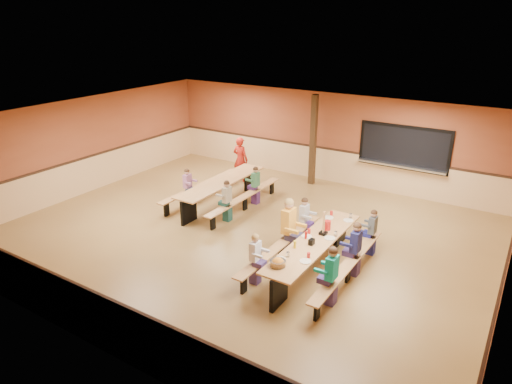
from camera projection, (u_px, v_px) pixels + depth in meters
The scene contains 23 objects.
ground at pixel (245, 234), 11.94m from camera, with size 12.00×12.00×0.00m, color brown.
room_envelope at pixel (244, 210), 11.69m from camera, with size 12.04×10.04×3.02m.
kitchen_pass_through at pixel (404, 149), 14.01m from camera, with size 2.78×0.28×1.38m.
structural_post at pixel (313, 140), 14.96m from camera, with size 0.18×0.18×3.00m, color #312010.
cafeteria_table_main at pixel (314, 250), 10.04m from camera, with size 1.91×3.70×0.74m.
cafeteria_table_second at pixel (222, 188), 13.64m from camera, with size 1.91×3.70×0.74m.
seated_child_white_left at pixel (255, 259), 9.56m from camera, with size 0.34×0.27×1.14m, color silver, non-canonical shape.
seated_adult_yellow at pixel (288, 228), 10.65m from camera, with size 0.47×0.39×1.42m, color #FFB438, non-canonical shape.
seated_child_grey_left at pixel (304, 220), 11.34m from camera, with size 0.35×0.29×1.17m, color silver, non-canonical shape.
seated_child_teal_right at pixel (331, 276), 8.85m from camera, with size 0.38×0.31×1.24m, color #11AA9E, non-canonical shape.
seated_child_navy_right at pixel (355, 249), 9.86m from camera, with size 0.38×0.31×1.24m, color #1A1B4D, non-canonical shape.
seated_child_char_right at pixel (372, 232), 10.75m from camera, with size 0.33×0.27×1.13m, color #414649, non-canonical shape.
seated_child_purple_sec at pixel (188, 187), 13.57m from camera, with size 0.33×0.27×1.12m, color #A0638E, non-canonical shape.
seated_child_green_sec at pixel (256, 186), 13.66m from camera, with size 0.34×0.28×1.15m, color #37734B, non-canonical shape.
seated_child_tan_sec at pixel (227, 201), 12.51m from camera, with size 0.35×0.28×1.16m, color tan, non-canonical shape.
standing_woman at pixel (240, 159), 15.49m from camera, with size 0.56×0.37×1.54m, color #A91D13.
punch_pitcher at pixel (327, 225), 10.45m from camera, with size 0.16×0.16×0.22m, color red.
chip_bowl at pixel (278, 263), 8.95m from camera, with size 0.32×0.32×0.15m, color orange, non-canonical shape.
napkin_dispenser at pixel (312, 242), 9.78m from camera, with size 0.10×0.14×0.13m, color black.
condiment_mustard at pixel (295, 244), 9.63m from camera, with size 0.06×0.06×0.17m, color yellow.
condiment_ketchup at pixel (306, 235), 10.04m from camera, with size 0.06×0.06×0.17m, color #B2140F.
table_paddle at pixel (323, 229), 10.21m from camera, with size 0.16×0.16×0.56m.
place_settings at pixel (314, 239), 9.94m from camera, with size 0.65×3.30×0.11m, color beige, non-canonical shape.
Camera 1 is at (5.98, -8.91, 5.36)m, focal length 32.00 mm.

